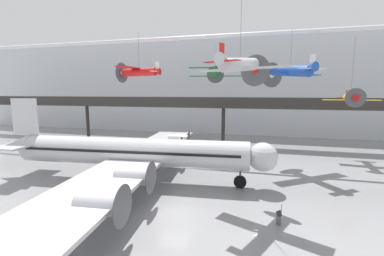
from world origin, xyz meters
The scene contains 12 objects.
ground_plane centered at (0.00, 0.00, 0.00)m, with size 260.00×260.00×0.00m, color gray.
hangar_back_wall centered at (0.00, 42.26, 11.13)m, with size 140.00×3.00×22.25m.
mezzanine_walkway centered at (0.00, 28.81, 7.34)m, with size 110.00×3.20×8.96m.
ceiling_truss_beam centered at (0.00, 20.03, 18.12)m, with size 120.00×0.60×0.60m.
airliner_silver_main centered at (-6.98, 5.81, 3.31)m, with size 31.75×36.03×9.19m.
suspended_plane_red_highwing centered at (-9.31, 13.28, 12.62)m, with size 6.44×7.85×6.62m.
suspended_plane_blue_trainer centered at (10.28, 16.40, 12.55)m, with size 8.87×8.20×7.28m.
suspended_plane_yellow_lowwing centered at (19.36, 22.81, 9.03)m, with size 7.39×6.02×9.85m.
suspended_plane_green_biplane centered at (-0.79, 23.93, 13.07)m, with size 8.72×7.15×6.35m.
suspended_plane_silver_racer centered at (4.86, 3.50, 12.20)m, with size 8.11×7.05×7.36m.
stanchion_barrier centered at (8.57, 1.31, 0.33)m, with size 0.36×0.36×1.08m.
info_sign_pedestal centered at (8.29, -0.01, 0.46)m, with size 0.42×0.69×1.24m.
Camera 1 is at (6.55, -19.19, 9.93)m, focal length 24.00 mm.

